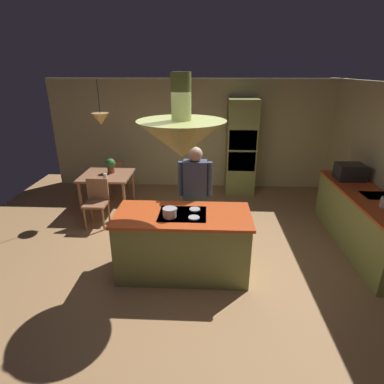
{
  "coord_description": "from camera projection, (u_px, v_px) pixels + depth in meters",
  "views": [
    {
      "loc": [
        0.31,
        -4.02,
        2.75
      ],
      "look_at": [
        0.1,
        0.4,
        1.0
      ],
      "focal_mm": 29.26,
      "sensor_mm": 36.0,
      "label": 1
    }
  ],
  "objects": [
    {
      "name": "microwave_on_counter",
      "position": [
        350.0,
        172.0,
        5.5
      ],
      "size": [
        0.46,
        0.36,
        0.28
      ],
      "primitive_type": "cube",
      "color": "#232326",
      "rests_on": "counter_run_right"
    },
    {
      "name": "ground",
      "position": [
        184.0,
        263.0,
        4.75
      ],
      "size": [
        8.16,
        8.16,
        0.0
      ],
      "primitive_type": "plane",
      "color": "#AD7F51"
    },
    {
      "name": "person_at_island",
      "position": [
        195.0,
        192.0,
        4.87
      ],
      "size": [
        0.53,
        0.22,
        1.67
      ],
      "color": "tan",
      "rests_on": "ground"
    },
    {
      "name": "chair_by_back_wall",
      "position": [
        117.0,
        175.0,
        7.04
      ],
      "size": [
        0.4,
        0.4,
        0.87
      ],
      "rotation": [
        0.0,
        0.0,
        3.14
      ],
      "color": "#9A6646",
      "rests_on": "ground"
    },
    {
      "name": "chair_facing_island",
      "position": [
        97.0,
        199.0,
        5.77
      ],
      "size": [
        0.4,
        0.4,
        0.87
      ],
      "color": "#9A6646",
      "rests_on": "ground"
    },
    {
      "name": "counter_run_right",
      "position": [
        363.0,
        221.0,
        5.02
      ],
      "size": [
        0.73,
        2.54,
        0.92
      ],
      "color": "#8C934C",
      "rests_on": "ground"
    },
    {
      "name": "dining_table",
      "position": [
        107.0,
        179.0,
        6.35
      ],
      "size": [
        0.98,
        0.93,
        0.76
      ],
      "color": "#9A6646",
      "rests_on": "ground"
    },
    {
      "name": "kitchen_island",
      "position": [
        183.0,
        243.0,
        4.4
      ],
      "size": [
        1.86,
        0.88,
        0.94
      ],
      "color": "#8C934C",
      "rests_on": "ground"
    },
    {
      "name": "potted_plant_on_table",
      "position": [
        111.0,
        165.0,
        6.34
      ],
      "size": [
        0.2,
        0.2,
        0.3
      ],
      "color": "#99382D",
      "rests_on": "dining_table"
    },
    {
      "name": "range_hood",
      "position": [
        182.0,
        137.0,
        3.84
      ],
      "size": [
        1.1,
        1.1,
        1.0
      ],
      "color": "#8C934C"
    },
    {
      "name": "cooking_pot_on_cooktop",
      "position": [
        170.0,
        212.0,
        4.09
      ],
      "size": [
        0.18,
        0.18,
        0.12
      ],
      "primitive_type": "cylinder",
      "color": "#B2B2B7",
      "rests_on": "kitchen_island"
    },
    {
      "name": "wall_back",
      "position": [
        194.0,
        135.0,
        7.49
      ],
      "size": [
        6.8,
        0.1,
        2.55
      ],
      "primitive_type": "cube",
      "color": "beige",
      "rests_on": "ground"
    },
    {
      "name": "oven_tower",
      "position": [
        241.0,
        147.0,
        7.14
      ],
      "size": [
        0.66,
        0.62,
        2.14
      ],
      "color": "#8C934C",
      "rests_on": "ground"
    },
    {
      "name": "cup_on_table",
      "position": [
        105.0,
        176.0,
        6.08
      ],
      "size": [
        0.07,
        0.07,
        0.09
      ],
      "primitive_type": "cylinder",
      "color": "white",
      "rests_on": "dining_table"
    },
    {
      "name": "pendant_light_over_table",
      "position": [
        101.0,
        119.0,
        5.91
      ],
      "size": [
        0.32,
        0.32,
        0.82
      ],
      "color": "#E0B266"
    }
  ]
}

